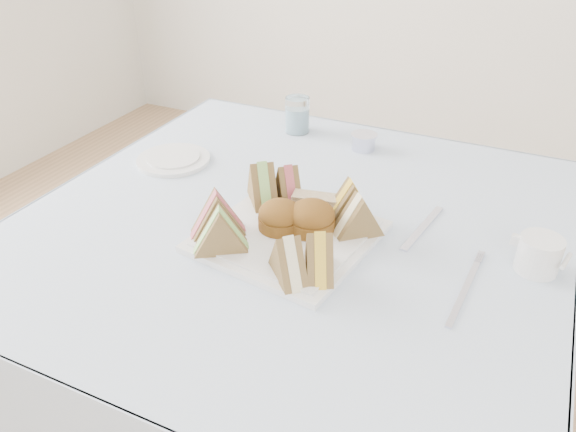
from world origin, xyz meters
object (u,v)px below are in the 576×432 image
at_px(water_glass, 297,115).
at_px(creamer_jug, 539,255).
at_px(table, 292,356).
at_px(serving_plate, 288,236).

height_order(water_glass, creamer_jug, water_glass).
xyz_separation_m(table, water_glass, (-0.17, 0.39, 0.42)).
relative_size(table, creamer_jug, 12.54).
xyz_separation_m(table, serving_plate, (0.02, -0.07, 0.38)).
bearing_deg(water_glass, serving_plate, -67.48).
bearing_deg(table, water_glass, 113.43).
distance_m(table, serving_plate, 0.39).
relative_size(serving_plate, creamer_jug, 4.03).
bearing_deg(creamer_jug, serving_plate, -155.40).
bearing_deg(serving_plate, water_glass, 120.48).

